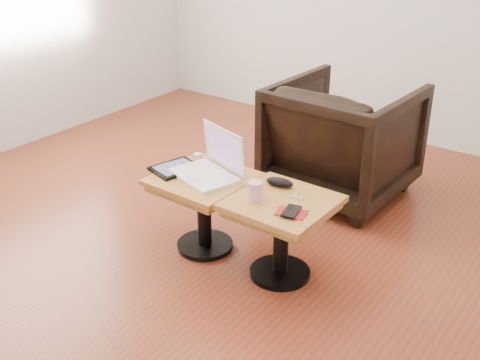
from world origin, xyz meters
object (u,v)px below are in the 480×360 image
Objects in this scene: side_table_right at (282,220)px; laptop at (210,167)px; striped_cup at (255,191)px; side_table_left at (204,195)px; armchair at (343,140)px.

laptop is at bearing 178.74° from side_table_right.
laptop is at bearing 165.63° from striped_cup.
side_table_right is 1.18× the size of laptop.
armchair reaches higher than side_table_left.
armchair is at bearing 101.78° from side_table_right.
side_table_left is at bearing 171.85° from striped_cup.
side_table_right is at bearing 32.83° from striped_cup.
side_table_left is 1.00× the size of side_table_right.
side_table_left is 5.12× the size of striped_cup.
armchair is (0.30, 1.09, 0.05)m from side_table_left.
side_table_left is 0.59× the size of armchair.
laptop is (0.02, 0.04, 0.16)m from side_table_left.
side_table_right is at bearing 15.53° from laptop.
armchair is (-0.20, 1.07, 0.05)m from side_table_right.
side_table_left is 1.18× the size of laptop.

